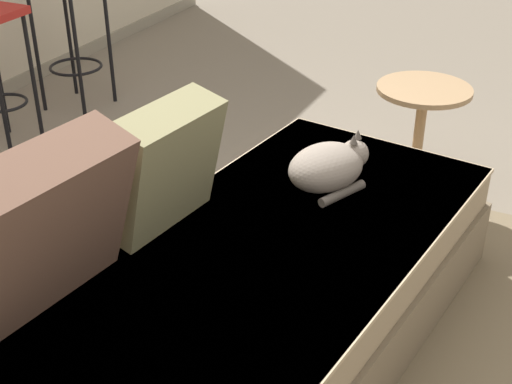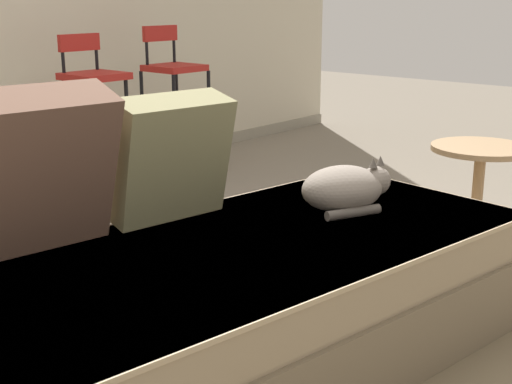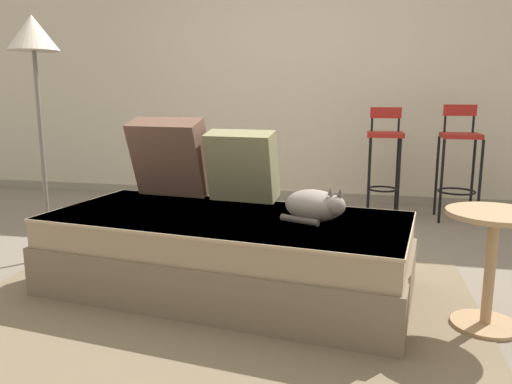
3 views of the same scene
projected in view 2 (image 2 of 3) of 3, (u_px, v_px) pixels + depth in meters
ground_plane at (170, 329)px, 2.70m from camera, size 16.00×16.00×0.00m
couch at (249, 303)px, 2.38m from camera, size 2.14×1.21×0.44m
throw_pillow_corner at (31, 171)px, 2.17m from camera, size 0.53×0.38×0.52m
throw_pillow_middle at (169, 158)px, 2.50m from camera, size 0.46×0.30×0.45m
cat at (346, 188)px, 2.64m from camera, size 0.39×0.35×0.20m
bar_stool_near_window at (94, 100)px, 4.24m from camera, size 0.32×0.32×1.00m
bar_stool_by_doorway at (174, 92)px, 4.72m from camera, size 0.34×0.34×1.02m
side_table at (478, 189)px, 3.21m from camera, size 0.44×0.44×0.57m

